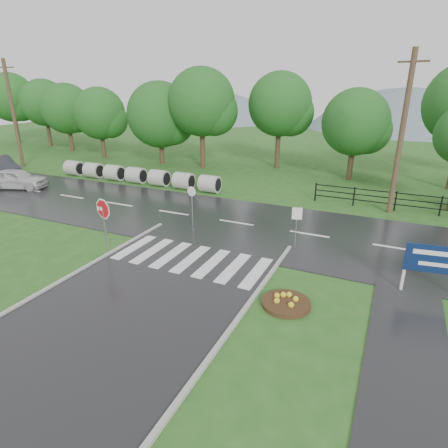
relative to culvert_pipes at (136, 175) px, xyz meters
The scene contains 17 objects.
ground 18.29m from the culvert_pipes, 55.15° to the right, with size 120.00×120.00×0.00m, color #27581D.
main_road 11.59m from the culvert_pipes, 25.58° to the right, with size 90.00×8.00×0.04m, color black.
walkway 21.91m from the culvert_pipes, 30.14° to the right, with size 2.20×11.00×0.04m, color #2A2A2C.
crosswalk 14.47m from the culvert_pipes, 43.75° to the right, with size 6.50×2.80×0.02m.
fence_west 18.22m from the culvert_pipes, ahead, with size 9.58×0.08×1.20m.
hills 54.36m from the culvert_pipes, 74.43° to the left, with size 102.00×48.00×48.00m.
treeline 14.57m from the culvert_pipes, 38.18° to the left, with size 83.20×5.20×10.00m.
culvert_pipes is the anchor object (origin of this frame).
stop_sign 13.02m from the culvert_pipes, 58.39° to the right, with size 1.20×0.28×2.75m.
estate_billboard 21.70m from the culvert_pipes, 24.43° to the right, with size 2.24×0.37×1.97m.
flower_bed 19.17m from the culvert_pipes, 37.72° to the right, with size 1.67×1.67×0.33m.
reg_sign_small 15.91m from the culvert_pipes, 26.39° to the right, with size 0.44×0.15×2.04m.
reg_sign_round 10.76m from the culvert_pipes, 37.12° to the right, with size 0.51×0.10×2.22m.
car_white 8.45m from the culvert_pipes, 143.95° to the right, with size 1.71×4.24×1.45m, color silver.
car_dark 12.11m from the culvert_pipes, 167.74° to the right, with size 4.71×1.64×1.55m, color #27272F.
utility_pole_west 13.77m from the culvert_pipes, behind, with size 1.59×0.57×9.17m.
utility_pole_east 18.36m from the culvert_pipes, ahead, with size 1.53×0.61×8.92m.
Camera 1 is at (7.41, -7.63, 7.13)m, focal length 30.00 mm.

